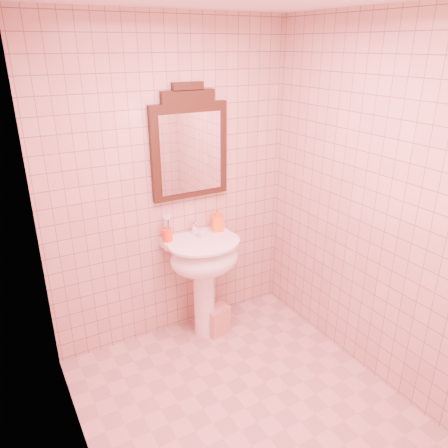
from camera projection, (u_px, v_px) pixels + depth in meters
floor at (245, 408)px, 2.95m from camera, size 2.20×2.20×0.00m
back_wall at (172, 189)px, 3.36m from camera, size 2.00×0.02×2.50m
pedestal_sink at (204, 264)px, 3.47m from camera, size 0.58×0.58×0.86m
faucet at (195, 228)px, 3.48m from camera, size 0.04×0.16×0.11m
mirror at (190, 146)px, 3.28m from camera, size 0.62×0.06×0.86m
toothbrush_cup at (167, 235)px, 3.37m from camera, size 0.08×0.08×0.19m
soap_dispenser at (217, 220)px, 3.54m from camera, size 0.10×0.11×0.19m
towel at (217, 320)px, 3.68m from camera, size 0.23×0.18×0.24m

